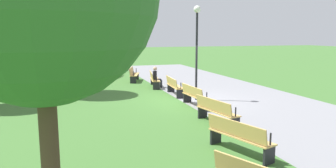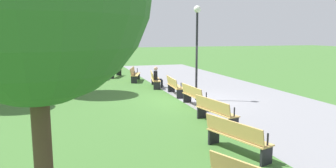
% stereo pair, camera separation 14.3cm
% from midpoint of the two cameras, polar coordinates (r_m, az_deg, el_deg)
% --- Properties ---
extents(ground_plane, '(120.00, 120.00, 0.00)m').
position_cam_midpoint_polar(ground_plane, '(14.60, 3.50, -2.95)').
color(ground_plane, '#3D6B2D').
extents(path_paving, '(33.33, 6.02, 0.01)m').
position_cam_midpoint_polar(path_paving, '(15.77, 12.92, -2.26)').
color(path_paving, gray).
rests_on(path_paving, ground).
extents(bench_0, '(1.91, 1.22, 0.89)m').
position_cam_midpoint_polar(bench_0, '(22.78, -9.48, 2.45)').
color(bench_0, tan).
rests_on(bench_0, ground).
extents(bench_1, '(1.94, 1.03, 0.89)m').
position_cam_midpoint_polar(bench_1, '(20.50, -5.86, 1.81)').
color(bench_1, tan).
rests_on(bench_1, ground).
extents(bench_2, '(1.94, 0.81, 0.89)m').
position_cam_midpoint_polar(bench_2, '(18.14, -2.23, 0.92)').
color(bench_2, tan).
rests_on(bench_2, ground).
extents(bench_3, '(1.91, 0.59, 0.89)m').
position_cam_midpoint_polar(bench_3, '(15.72, 1.42, -0.31)').
color(bench_3, tan).
rests_on(bench_3, ground).
extents(bench_4, '(1.91, 0.59, 0.89)m').
position_cam_midpoint_polar(bench_4, '(13.25, 5.10, -2.09)').
color(bench_4, tan).
rests_on(bench_4, ground).
extents(bench_5, '(1.94, 0.81, 0.89)m').
position_cam_midpoint_polar(bench_5, '(10.75, 8.84, -4.76)').
color(bench_5, tan).
rests_on(bench_5, ground).
extents(bench_6, '(1.94, 1.03, 0.89)m').
position_cam_midpoint_polar(bench_6, '(8.26, 12.66, -9.10)').
color(bench_6, tan).
rests_on(bench_6, ground).
extents(person_seated, '(0.39, 0.56, 1.20)m').
position_cam_midpoint_polar(person_seated, '(17.99, -1.74, 1.37)').
color(person_seated, black).
rests_on(person_seated, ground).
extents(tree_0, '(3.03, 3.03, 5.13)m').
position_cam_midpoint_polar(tree_0, '(22.78, -20.57, 9.86)').
color(tree_0, brown).
rests_on(tree_0, ground).
extents(tree_2, '(2.98, 2.98, 5.86)m').
position_cam_midpoint_polar(tree_2, '(17.11, -20.78, 12.87)').
color(tree_2, '#4C3828').
rests_on(tree_2, ground).
extents(lamp_post, '(0.32, 0.32, 4.27)m').
position_cam_midpoint_polar(lamp_post, '(14.48, 5.52, 8.68)').
color(lamp_post, black).
rests_on(lamp_post, ground).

